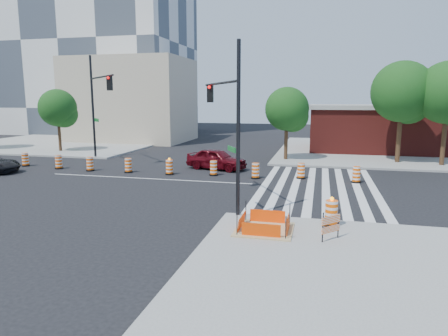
# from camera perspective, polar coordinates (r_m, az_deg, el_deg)

# --- Properties ---
(ground) EXTENTS (120.00, 120.00, 0.00)m
(ground) POSITION_cam_1_polar(r_m,az_deg,el_deg) (26.76, -10.86, -1.50)
(ground) COLOR black
(ground) RESTS_ON ground
(sidewalk_ne) EXTENTS (22.00, 22.00, 0.15)m
(sidewalk_ne) POSITION_cam_1_polar(r_m,az_deg,el_deg) (42.72, 23.05, 2.20)
(sidewalk_ne) COLOR gray
(sidewalk_ne) RESTS_ON ground
(sidewalk_nw) EXTENTS (22.00, 22.00, 0.15)m
(sidewalk_nw) POSITION_cam_1_polar(r_m,az_deg,el_deg) (51.16, -20.95, 3.48)
(sidewalk_nw) COLOR gray
(sidewalk_nw) RESTS_ON ground
(crosswalk_east) EXTENTS (6.75, 13.50, 0.01)m
(crosswalk_east) POSITION_cam_1_polar(r_m,az_deg,el_deg) (24.39, 13.28, -2.68)
(crosswalk_east) COLOR silver
(crosswalk_east) RESTS_ON ground
(lane_centerline) EXTENTS (14.00, 0.12, 0.01)m
(lane_centerline) POSITION_cam_1_polar(r_m,az_deg,el_deg) (26.76, -10.86, -1.49)
(lane_centerline) COLOR silver
(lane_centerline) RESTS_ON ground
(excavation_pit) EXTENTS (2.20, 2.20, 0.90)m
(excavation_pit) POSITION_cam_1_polar(r_m,az_deg,el_deg) (15.77, 5.78, -8.56)
(excavation_pit) COLOR tan
(excavation_pit) RESTS_ON ground
(brick_storefront) EXTENTS (16.50, 8.50, 4.60)m
(brick_storefront) POSITION_cam_1_polar(r_m,az_deg,el_deg) (42.51, 23.25, 5.20)
(brick_storefront) COLOR maroon
(brick_storefront) RESTS_ON ground
(beige_midrise) EXTENTS (14.00, 10.00, 10.00)m
(beige_midrise) POSITION_cam_1_polar(r_m,az_deg,el_deg) (51.28, -13.12, 9.41)
(beige_midrise) COLOR #BDAD90
(beige_midrise) RESTS_ON ground
(red_coupe) EXTENTS (4.86, 2.90, 1.55)m
(red_coupe) POSITION_cam_1_polar(r_m,az_deg,el_deg) (29.65, -1.08, 1.30)
(red_coupe) COLOR #50060E
(red_coupe) RESTS_ON ground
(signal_pole_se) EXTENTS (2.94, 4.95, 7.46)m
(signal_pole_se) POSITION_cam_1_polar(r_m,az_deg,el_deg) (18.49, 0.52, 7.98)
(signal_pole_se) COLOR black
(signal_pole_se) RESTS_ON ground
(signal_pole_nw) EXTENTS (4.76, 4.74, 8.68)m
(signal_pole_nw) POSITION_cam_1_polar(r_m,az_deg,el_deg) (34.97, -17.61, 9.61)
(signal_pole_nw) COLOR black
(signal_pole_nw) RESTS_ON ground
(pit_drum) EXTENTS (0.61, 0.61, 1.20)m
(pit_drum) POSITION_cam_1_polar(r_m,az_deg,el_deg) (16.64, 15.07, -6.34)
(pit_drum) COLOR black
(pit_drum) RESTS_ON ground
(barricade) EXTENTS (0.65, 0.71, 1.08)m
(barricade) POSITION_cam_1_polar(r_m,az_deg,el_deg) (14.99, 15.01, -7.74)
(barricade) COLOR #FF5A05
(barricade) RESTS_ON ground
(tree_north_b) EXTENTS (3.60, 3.60, 6.11)m
(tree_north_b) POSITION_cam_1_polar(r_m,az_deg,el_deg) (42.11, -22.58, 7.65)
(tree_north_b) COLOR #382314
(tree_north_b) RESTS_ON ground
(tree_north_c) EXTENTS (3.63, 3.63, 6.17)m
(tree_north_c) POSITION_cam_1_polar(r_m,az_deg,el_deg) (33.87, 9.04, 7.97)
(tree_north_c) COLOR #382314
(tree_north_c) RESTS_ON ground
(tree_north_d) EXTENTS (4.78, 4.78, 8.13)m
(tree_north_d) POSITION_cam_1_polar(r_m,az_deg,el_deg) (34.84, 24.16, 9.47)
(tree_north_d) COLOR #382314
(tree_north_d) RESTS_ON ground
(tree_north_e) EXTENTS (4.71, 4.71, 8.01)m
(tree_north_e) POSITION_cam_1_polar(r_m,az_deg,el_deg) (34.83, 29.40, 8.93)
(tree_north_e) COLOR #382314
(tree_north_e) RESTS_ON ground
(median_drum_0) EXTENTS (0.60, 0.60, 1.02)m
(median_drum_0) POSITION_cam_1_polar(r_m,az_deg,el_deg) (34.75, -26.52, 1.03)
(median_drum_0) COLOR black
(median_drum_0) RESTS_ON ground
(median_drum_1) EXTENTS (0.60, 0.60, 1.02)m
(median_drum_1) POSITION_cam_1_polar(r_m,az_deg,el_deg) (32.34, -22.54, 0.73)
(median_drum_1) COLOR black
(median_drum_1) RESTS_ON ground
(median_drum_2) EXTENTS (0.60, 0.60, 1.02)m
(median_drum_2) POSITION_cam_1_polar(r_m,az_deg,el_deg) (30.58, -18.61, 0.49)
(median_drum_2) COLOR black
(median_drum_2) RESTS_ON ground
(median_drum_3) EXTENTS (0.60, 0.60, 1.02)m
(median_drum_3) POSITION_cam_1_polar(r_m,az_deg,el_deg) (29.16, -13.51, 0.29)
(median_drum_3) COLOR black
(median_drum_3) RESTS_ON ground
(median_drum_4) EXTENTS (0.60, 0.60, 1.18)m
(median_drum_4) POSITION_cam_1_polar(r_m,az_deg,el_deg) (27.85, -7.81, 0.06)
(median_drum_4) COLOR black
(median_drum_4) RESTS_ON ground
(median_drum_5) EXTENTS (0.60, 0.60, 1.02)m
(median_drum_5) POSITION_cam_1_polar(r_m,az_deg,el_deg) (27.29, -1.50, -0.08)
(median_drum_5) COLOR black
(median_drum_5) RESTS_ON ground
(median_drum_6) EXTENTS (0.60, 0.60, 1.02)m
(median_drum_6) POSITION_cam_1_polar(r_m,az_deg,el_deg) (26.32, 4.52, -0.48)
(median_drum_6) COLOR black
(median_drum_6) RESTS_ON ground
(median_drum_7) EXTENTS (0.60, 0.60, 1.02)m
(median_drum_7) POSITION_cam_1_polar(r_m,az_deg,el_deg) (26.69, 10.94, -0.48)
(median_drum_7) COLOR black
(median_drum_7) RESTS_ON ground
(median_drum_8) EXTENTS (0.60, 0.60, 1.02)m
(median_drum_8) POSITION_cam_1_polar(r_m,az_deg,el_deg) (26.24, 18.39, -0.99)
(median_drum_8) COLOR black
(median_drum_8) RESTS_ON ground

